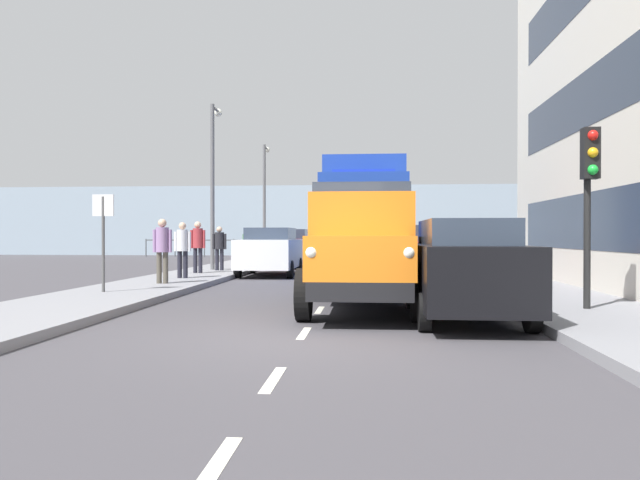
{
  "coord_description": "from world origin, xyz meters",
  "views": [
    {
      "loc": [
        -0.97,
        8.66,
        1.46
      ],
      "look_at": [
        0.35,
        -7.3,
        1.33
      ],
      "focal_mm": 33.69,
      "sensor_mm": 36.0,
      "label": 1
    }
  ],
  "objects_px": {
    "car_red_kerbside_1": "(429,256)",
    "car_maroon_oppositeside_1": "(290,248)",
    "pedestrian_couple_b": "(183,245)",
    "street_sign": "(103,225)",
    "lamp_post_promenade": "(213,171)",
    "lamp_post_far": "(265,191)",
    "truck_vintage_orange": "(362,250)",
    "pedestrian_couple_a": "(219,245)",
    "traffic_light_near": "(589,178)",
    "pedestrian_by_lamp": "(198,243)",
    "car_white_oppositeside_0": "(270,251)",
    "pedestrian_strolling": "(249,244)",
    "pedestrian_in_dark_coat": "(162,245)",
    "car_black_kerbside_near": "(464,268)",
    "lorry_cargo_blue": "(365,216)"
  },
  "relations": [
    {
      "from": "car_maroon_oppositeside_1",
      "to": "pedestrian_in_dark_coat",
      "type": "relative_size",
      "value": 2.26
    },
    {
      "from": "pedestrian_strolling",
      "to": "pedestrian_couple_a",
      "type": "bearing_deg",
      "value": 81.74
    },
    {
      "from": "truck_vintage_orange",
      "to": "pedestrian_strolling",
      "type": "xyz_separation_m",
      "value": [
        4.96,
        -13.62,
        -0.08
      ]
    },
    {
      "from": "truck_vintage_orange",
      "to": "traffic_light_near",
      "type": "height_order",
      "value": "traffic_light_near"
    },
    {
      "from": "car_red_kerbside_1",
      "to": "pedestrian_strolling",
      "type": "distance_m",
      "value": 10.81
    },
    {
      "from": "pedestrian_in_dark_coat",
      "to": "pedestrian_couple_b",
      "type": "bearing_deg",
      "value": -87.62
    },
    {
      "from": "pedestrian_couple_b",
      "to": "truck_vintage_orange",
      "type": "bearing_deg",
      "value": 130.68
    },
    {
      "from": "pedestrian_in_dark_coat",
      "to": "lamp_post_far",
      "type": "height_order",
      "value": "lamp_post_far"
    },
    {
      "from": "street_sign",
      "to": "traffic_light_near",
      "type": "bearing_deg",
      "value": 166.38
    },
    {
      "from": "pedestrian_couple_b",
      "to": "pedestrian_by_lamp",
      "type": "bearing_deg",
      "value": -84.56
    },
    {
      "from": "pedestrian_couple_b",
      "to": "pedestrian_by_lamp",
      "type": "relative_size",
      "value": 0.96
    },
    {
      "from": "pedestrian_in_dark_coat",
      "to": "lamp_post_promenade",
      "type": "bearing_deg",
      "value": -86.92
    },
    {
      "from": "car_white_oppositeside_0",
      "to": "pedestrian_couple_b",
      "type": "height_order",
      "value": "pedestrian_couple_b"
    },
    {
      "from": "car_black_kerbside_near",
      "to": "lamp_post_far",
      "type": "xyz_separation_m",
      "value": [
        7.29,
        -21.66,
        2.97
      ]
    },
    {
      "from": "pedestrian_couple_b",
      "to": "lorry_cargo_blue",
      "type": "bearing_deg",
      "value": -161.51
    },
    {
      "from": "pedestrian_couple_a",
      "to": "pedestrian_strolling",
      "type": "bearing_deg",
      "value": -98.26
    },
    {
      "from": "car_white_oppositeside_0",
      "to": "traffic_light_near",
      "type": "relative_size",
      "value": 1.29
    },
    {
      "from": "car_maroon_oppositeside_1",
      "to": "truck_vintage_orange",
      "type": "bearing_deg",
      "value": 102.54
    },
    {
      "from": "car_black_kerbside_near",
      "to": "car_white_oppositeside_0",
      "type": "xyz_separation_m",
      "value": [
        5.18,
        -10.8,
        0.0
      ]
    },
    {
      "from": "traffic_light_near",
      "to": "lamp_post_far",
      "type": "xyz_separation_m",
      "value": [
        9.54,
        -21.25,
        1.39
      ]
    },
    {
      "from": "car_white_oppositeside_0",
      "to": "lorry_cargo_blue",
      "type": "bearing_deg",
      "value": 154.48
    },
    {
      "from": "pedestrian_strolling",
      "to": "street_sign",
      "type": "relative_size",
      "value": 0.72
    },
    {
      "from": "pedestrian_by_lamp",
      "to": "lamp_post_far",
      "type": "xyz_separation_m",
      "value": [
        -0.24,
        -11.91,
        2.66
      ]
    },
    {
      "from": "car_white_oppositeside_0",
      "to": "lamp_post_promenade",
      "type": "height_order",
      "value": "lamp_post_promenade"
    },
    {
      "from": "pedestrian_couple_b",
      "to": "street_sign",
      "type": "relative_size",
      "value": 0.76
    },
    {
      "from": "pedestrian_by_lamp",
      "to": "traffic_light_near",
      "type": "bearing_deg",
      "value": 136.34
    },
    {
      "from": "truck_vintage_orange",
      "to": "traffic_light_near",
      "type": "bearing_deg",
      "value": 173.25
    },
    {
      "from": "pedestrian_strolling",
      "to": "car_maroon_oppositeside_1",
      "type": "bearing_deg",
      "value": -131.79
    },
    {
      "from": "pedestrian_strolling",
      "to": "traffic_light_near",
      "type": "bearing_deg",
      "value": 122.49
    },
    {
      "from": "truck_vintage_orange",
      "to": "car_white_oppositeside_0",
      "type": "distance_m",
      "value": 10.48
    },
    {
      "from": "pedestrian_couple_a",
      "to": "street_sign",
      "type": "distance_m",
      "value": 8.56
    },
    {
      "from": "pedestrian_couple_a",
      "to": "truck_vintage_orange",
      "type": "bearing_deg",
      "value": 117.36
    },
    {
      "from": "car_white_oppositeside_0",
      "to": "pedestrian_by_lamp",
      "type": "xyz_separation_m",
      "value": [
        2.36,
        1.04,
        0.31
      ]
    },
    {
      "from": "car_red_kerbside_1",
      "to": "car_maroon_oppositeside_1",
      "type": "xyz_separation_m",
      "value": [
        5.18,
        -10.19,
        0.0
      ]
    },
    {
      "from": "pedestrian_couple_b",
      "to": "street_sign",
      "type": "distance_m",
      "value": 4.55
    },
    {
      "from": "car_white_oppositeside_0",
      "to": "pedestrian_couple_a",
      "type": "bearing_deg",
      "value": -15.51
    },
    {
      "from": "lamp_post_far",
      "to": "street_sign",
      "type": "bearing_deg",
      "value": 88.62
    },
    {
      "from": "pedestrian_by_lamp",
      "to": "lamp_post_far",
      "type": "distance_m",
      "value": 12.2
    },
    {
      "from": "lamp_post_promenade",
      "to": "lamp_post_far",
      "type": "xyz_separation_m",
      "value": [
        -0.29,
        -9.62,
        -0.05
      ]
    },
    {
      "from": "lorry_cargo_blue",
      "to": "car_black_kerbside_near",
      "type": "height_order",
      "value": "lorry_cargo_blue"
    },
    {
      "from": "lorry_cargo_blue",
      "to": "car_white_oppositeside_0",
      "type": "relative_size",
      "value": 1.99
    },
    {
      "from": "truck_vintage_orange",
      "to": "street_sign",
      "type": "xyz_separation_m",
      "value": [
        5.98,
        -1.95,
        0.5
      ]
    },
    {
      "from": "car_red_kerbside_1",
      "to": "car_maroon_oppositeside_1",
      "type": "height_order",
      "value": "same"
    },
    {
      "from": "car_red_kerbside_1",
      "to": "pedestrian_strolling",
      "type": "relative_size",
      "value": 2.42
    },
    {
      "from": "lorry_cargo_blue",
      "to": "pedestrian_in_dark_coat",
      "type": "bearing_deg",
      "value": 35.45
    },
    {
      "from": "pedestrian_in_dark_coat",
      "to": "pedestrian_by_lamp",
      "type": "distance_m",
      "value": 4.46
    },
    {
      "from": "lorry_cargo_blue",
      "to": "lamp_post_promenade",
      "type": "distance_m",
      "value": 6.72
    },
    {
      "from": "pedestrian_strolling",
      "to": "lamp_post_promenade",
      "type": "bearing_deg",
      "value": 70.82
    },
    {
      "from": "car_black_kerbside_near",
      "to": "traffic_light_near",
      "type": "height_order",
      "value": "traffic_light_near"
    },
    {
      "from": "truck_vintage_orange",
      "to": "pedestrian_couple_a",
      "type": "bearing_deg",
      "value": -62.64
    }
  ]
}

